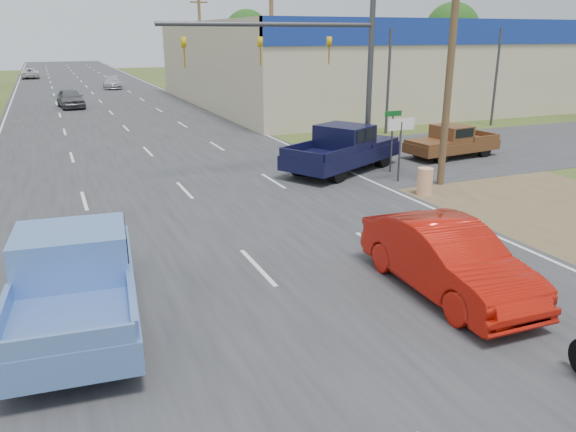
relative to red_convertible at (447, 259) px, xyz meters
name	(u,v)px	position (x,y,z in m)	size (l,w,h in m)	color
main_road	(111,113)	(-3.46, 35.00, -0.80)	(15.00, 180.00, 0.02)	#2D2D30
cross_road	(173,179)	(-3.46, 13.00, -0.80)	(120.00, 10.00, 0.02)	#2D2D30
dirt_verge	(527,200)	(7.54, 5.00, -0.81)	(8.00, 18.00, 0.01)	brown
big_box_store	(458,60)	(28.54, 34.93, 2.50)	(50.00, 28.10, 6.60)	#B7A88C
utility_pole_1	(452,43)	(6.04, 8.00, 4.50)	(2.00, 0.28, 10.00)	#4C3823
utility_pole_2	(272,39)	(6.04, 26.00, 4.50)	(2.00, 0.28, 10.00)	#4C3823
utility_pole_3	(200,38)	(6.04, 44.00, 4.50)	(2.00, 0.28, 10.00)	#4C3823
tree_3	(452,30)	(51.54, 65.00, 5.38)	(8.40, 8.40, 10.40)	#422D19
tree_5	(247,33)	(26.54, 90.00, 5.07)	(7.98, 7.98, 9.88)	#422D19
barrel_0	(425,181)	(4.54, 7.00, -0.31)	(0.56, 0.56, 1.00)	orange
barrel_1	(329,142)	(4.94, 15.50, -0.31)	(0.56, 0.56, 1.00)	orange
lane_sign	(401,135)	(4.74, 9.00, 1.09)	(1.20, 0.08, 2.52)	#3F3F44
street_name_sign	(392,135)	(5.34, 10.50, 0.80)	(0.80, 0.08, 2.61)	#3F3F44
signal_mast	(314,56)	(2.37, 12.00, 3.99)	(9.12, 0.40, 7.00)	#3F3F44
red_convertible	(447,259)	(0.00, 0.00, 0.00)	(1.72, 4.94, 1.63)	#AF1208
blue_pickup	(75,275)	(-7.78, 1.93, 0.19)	(2.86, 6.16, 1.98)	black
navy_pickup	(344,148)	(3.67, 11.56, 0.19)	(6.34, 4.83, 1.98)	black
brown_pickup	(450,141)	(9.63, 11.96, -0.04)	(4.80, 2.28, 1.54)	black
distant_car_grey	(70,99)	(-6.04, 39.24, -0.07)	(1.76, 4.37, 1.49)	#545358
distant_car_silver	(112,82)	(-1.02, 55.30, -0.15)	(1.87, 4.60, 1.33)	#B3B4B9
distant_car_white	(30,73)	(-9.34, 74.56, -0.15)	(2.21, 4.79, 1.33)	silver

